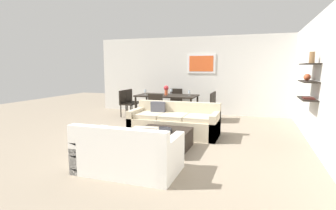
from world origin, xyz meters
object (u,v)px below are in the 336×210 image
(decorative_bowl, at_px, (162,130))
(dining_chair_foot, at_px, (157,106))
(loveseat_white, at_px, (128,154))
(dining_chair_head, at_px, (175,99))
(dining_chair_right_far, at_px, (210,103))
(centerpiece_vase, at_px, (166,89))
(dining_chair_left_near, at_px, (126,102))
(dining_chair_left_far, at_px, (132,100))
(wine_glass_right_far, at_px, (189,92))
(wine_glass_left_near, at_px, (145,91))
(wine_glass_head, at_px, (171,90))
(sofa_beige, at_px, (174,123))
(dining_chair_right_near, at_px, (208,105))
(dining_table, at_px, (167,97))
(coffee_table, at_px, (162,140))

(decorative_bowl, distance_m, dining_chair_foot, 2.57)
(loveseat_white, distance_m, dining_chair_head, 5.46)
(dining_chair_right_far, xyz_separation_m, centerpiece_vase, (-1.41, -0.20, 0.43))
(dining_chair_left_near, bearing_deg, dining_chair_left_far, 90.00)
(wine_glass_right_far, bearing_deg, wine_glass_left_near, -169.96)
(dining_chair_head, xyz_separation_m, dining_chair_left_near, (-1.38, -1.14, 0.00))
(dining_chair_left_near, bearing_deg, wine_glass_head, 26.16)
(wine_glass_left_near, bearing_deg, centerpiece_vase, 13.11)
(dining_chair_left_near, height_order, wine_glass_right_far, wine_glass_right_far)
(decorative_bowl, xyz_separation_m, dining_chair_head, (-1.03, 4.18, 0.09))
(wine_glass_right_far, bearing_deg, dining_chair_left_far, 177.18)
(sofa_beige, xyz_separation_m, wine_glass_right_far, (-0.18, 2.17, 0.57))
(dining_chair_left_near, height_order, dining_chair_left_far, same)
(dining_chair_foot, distance_m, dining_chair_head, 1.83)
(decorative_bowl, relative_size, dining_chair_foot, 0.44)
(dining_chair_left_near, distance_m, wine_glass_right_far, 2.15)
(dining_chair_head, xyz_separation_m, dining_chair_right_near, (1.38, -1.14, 0.00))
(dining_chair_foot, height_order, wine_glass_left_near, wine_glass_left_near)
(decorative_bowl, xyz_separation_m, dining_chair_left_near, (-2.40, 3.04, 0.09))
(sofa_beige, xyz_separation_m, dining_table, (-0.89, 2.04, 0.39))
(loveseat_white, relative_size, centerpiece_vase, 5.17)
(dining_table, height_order, centerpiece_vase, centerpiece_vase)
(dining_chair_left_far, xyz_separation_m, wine_glass_right_far, (2.09, -0.10, 0.35))
(dining_table, bearing_deg, loveseat_white, -78.66)
(dining_chair_foot, height_order, dining_chair_right_far, same)
(wine_glass_right_far, bearing_deg, dining_chair_foot, -124.30)
(dining_table, xyz_separation_m, dining_chair_foot, (0.00, -0.91, -0.18))
(dining_table, bearing_deg, wine_glass_right_far, 10.04)
(sofa_beige, distance_m, dining_chair_right_near, 1.89)
(dining_table, height_order, dining_chair_left_near, dining_chair_left_near)
(dining_table, bearing_deg, dining_chair_right_near, -9.42)
(decorative_bowl, xyz_separation_m, wine_glass_head, (-1.03, 3.72, 0.45))
(dining_chair_head, bearing_deg, dining_chair_left_far, -153.51)
(dining_chair_foot, bearing_deg, dining_chair_left_far, 140.30)
(sofa_beige, relative_size, decorative_bowl, 5.53)
(dining_chair_left_near, relative_size, wine_glass_left_near, 5.27)
(decorative_bowl, bearing_deg, sofa_beige, 96.47)
(dining_chair_right_far, bearing_deg, centerpiece_vase, -172.05)
(dining_chair_head, height_order, dining_chair_left_far, same)
(coffee_table, distance_m, dining_chair_head, 4.27)
(wine_glass_right_far, height_order, centerpiece_vase, centerpiece_vase)
(centerpiece_vase, bearing_deg, dining_chair_head, 87.55)
(dining_chair_right_far, height_order, wine_glass_head, wine_glass_head)
(wine_glass_head, bearing_deg, dining_chair_foot, -90.00)
(dining_chair_right_far, xyz_separation_m, dining_chair_head, (-1.38, 0.69, 0.00))
(coffee_table, height_order, dining_chair_right_near, dining_chair_right_near)
(dining_chair_head, xyz_separation_m, wine_glass_left_near, (-0.71, -1.04, 0.36))
(dining_table, bearing_deg, dining_chair_right_far, 9.42)
(decorative_bowl, relative_size, centerpiece_vase, 1.26)
(loveseat_white, distance_m, wine_glass_right_far, 4.64)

